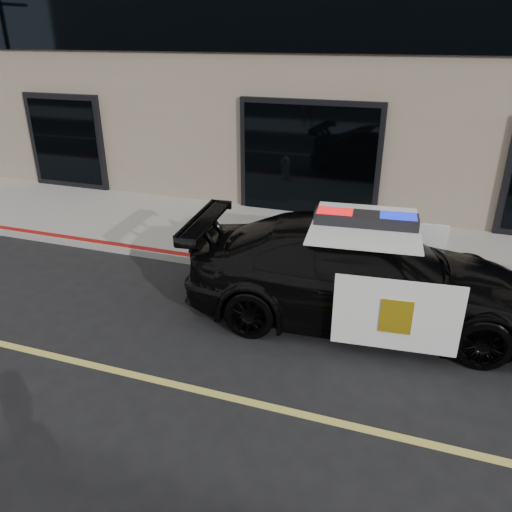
% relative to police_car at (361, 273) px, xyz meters
% --- Properties ---
extents(ground, '(120.00, 120.00, 0.00)m').
position_rel_police_car_xyz_m(ground, '(-0.94, -2.53, -0.81)').
color(ground, black).
rests_on(ground, ground).
extents(sidewalk_n, '(60.00, 3.50, 0.15)m').
position_rel_police_car_xyz_m(sidewalk_n, '(-0.94, 2.72, -0.73)').
color(sidewalk_n, gray).
rests_on(sidewalk_n, ground).
extents(police_car, '(3.26, 5.93, 1.81)m').
position_rel_police_car_xyz_m(police_car, '(0.00, 0.00, 0.00)').
color(police_car, black).
rests_on(police_car, ground).
extents(fire_hydrant, '(0.32, 0.44, 0.71)m').
position_rel_police_car_xyz_m(fire_hydrant, '(-3.28, 1.47, -0.33)').
color(fire_hydrant, '#F3E2CA').
rests_on(fire_hydrant, sidewalk_n).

